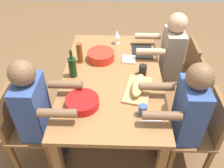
{
  "coord_description": "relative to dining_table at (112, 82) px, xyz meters",
  "views": [
    {
      "loc": [
        -1.86,
        -0.06,
        2.17
      ],
      "look_at": [
        0.0,
        0.0,
        0.63
      ],
      "focal_mm": 37.98,
      "sensor_mm": 36.0,
      "label": 1
    }
  ],
  "objects": [
    {
      "name": "diner_far_left",
      "position": [
        -0.46,
        0.63,
        0.04
      ],
      "size": [
        0.41,
        0.53,
        1.2
      ],
      "color": "#2D2D38",
      "rests_on": "ground_plane"
    },
    {
      "name": "diner_near_right",
      "position": [
        0.46,
        -0.63,
        0.04
      ],
      "size": [
        0.41,
        0.53,
        1.2
      ],
      "color": "#2D2D38",
      "rests_on": "ground_plane"
    },
    {
      "name": "bread_loaf",
      "position": [
        -0.22,
        -0.24,
        0.15
      ],
      "size": [
        0.34,
        0.18,
        0.09
      ],
      "primitive_type": "ellipsoid",
      "rotation": [
        0.0,
        0.0,
        -0.23
      ],
      "color": "tan",
      "rests_on": "cutting_board"
    },
    {
      "name": "chair_near_right",
      "position": [
        0.46,
        -0.81,
        -0.17
      ],
      "size": [
        0.4,
        0.4,
        0.85
      ],
      "color": "brown",
      "rests_on": "ground_plane"
    },
    {
      "name": "chair_near_left",
      "position": [
        -0.46,
        -0.81,
        -0.17
      ],
      "size": [
        0.4,
        0.4,
        0.85
      ],
      "color": "brown",
      "rests_on": "ground_plane"
    },
    {
      "name": "placemat_near_right",
      "position": [
        0.46,
        -0.33,
        0.09
      ],
      "size": [
        0.32,
        0.23,
        0.01
      ],
      "primitive_type": "cube",
      "color": "black",
      "rests_on": "dining_table"
    },
    {
      "name": "diner_near_left",
      "position": [
        -0.46,
        -0.63,
        0.04
      ],
      "size": [
        0.41,
        0.53,
        1.2
      ],
      "color": "#2D2D38",
      "rests_on": "ground_plane"
    },
    {
      "name": "ground_plane",
      "position": [
        0.0,
        0.0,
        -0.66
      ],
      "size": [
        8.0,
        8.0,
        0.0
      ],
      "primitive_type": "plane",
      "color": "brown"
    },
    {
      "name": "serving_bowl_fruit",
      "position": [
        -0.43,
        0.24,
        0.13
      ],
      "size": [
        0.28,
        0.28,
        0.07
      ],
      "color": "red",
      "rests_on": "dining_table"
    },
    {
      "name": "cup_near_left",
      "position": [
        -0.52,
        -0.26,
        0.13
      ],
      "size": [
        0.07,
        0.07,
        0.1
      ],
      "primitive_type": "cylinder",
      "color": "#334C8C",
      "rests_on": "dining_table"
    },
    {
      "name": "wine_bottle",
      "position": [
        -0.02,
        0.38,
        0.19
      ],
      "size": [
        0.08,
        0.08,
        0.29
      ],
      "color": "#193819",
      "rests_on": "dining_table"
    },
    {
      "name": "chair_far_left",
      "position": [
        -0.46,
        0.81,
        -0.17
      ],
      "size": [
        0.4,
        0.4,
        0.85
      ],
      "color": "brown",
      "rests_on": "ground_plane"
    },
    {
      "name": "cup_near_center",
      "position": [
        0.03,
        -0.3,
        0.14
      ],
      "size": [
        0.08,
        0.08,
        0.11
      ],
      "primitive_type": "cylinder",
      "color": "black",
      "rests_on": "dining_table"
    },
    {
      "name": "cutting_board",
      "position": [
        -0.22,
        -0.24,
        0.09
      ],
      "size": [
        0.44,
        0.3,
        0.02
      ],
      "primitive_type": "cube",
      "rotation": [
        0.0,
        0.0,
        -0.23
      ],
      "color": "tan",
      "rests_on": "dining_table"
    },
    {
      "name": "serving_bowl_pasta",
      "position": [
        0.28,
        0.13,
        0.14
      ],
      "size": [
        0.29,
        0.29,
        0.09
      ],
      "color": "red",
      "rests_on": "dining_table"
    },
    {
      "name": "beer_bottle",
      "position": [
        0.23,
        0.34,
        0.19
      ],
      "size": [
        0.06,
        0.06,
        0.22
      ],
      "primitive_type": "cylinder",
      "color": "brown",
      "rests_on": "dining_table"
    },
    {
      "name": "dining_table",
      "position": [
        0.0,
        0.0,
        0.0
      ],
      "size": [
        1.66,
        0.98,
        0.74
      ],
      "color": "olive",
      "rests_on": "ground_plane"
    },
    {
      "name": "wine_glass",
      "position": [
        0.63,
        -0.04,
        0.2
      ],
      "size": [
        0.08,
        0.08,
        0.17
      ],
      "color": "silver",
      "rests_on": "dining_table"
    },
    {
      "name": "fork_near_left",
      "position": [
        -0.6,
        -0.33,
        0.09
      ],
      "size": [
        0.02,
        0.17,
        0.01
      ],
      "primitive_type": "cube",
      "rotation": [
        0.0,
        0.0,
        0.04
      ],
      "color": "silver",
      "rests_on": "dining_table"
    },
    {
      "name": "chair_near_center",
      "position": [
        0.0,
        -0.81,
        -0.17
      ],
      "size": [
        0.4,
        0.4,
        0.85
      ],
      "color": "brown",
      "rests_on": "ground_plane"
    },
    {
      "name": "napkin_stack",
      "position": [
        0.27,
        -0.17,
        0.1
      ],
      "size": [
        0.15,
        0.15,
        0.02
      ],
      "primitive_type": "cube",
      "rotation": [
        0.0,
        0.0,
        -0.06
      ],
      "color": "white",
      "rests_on": "dining_table"
    }
  ]
}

